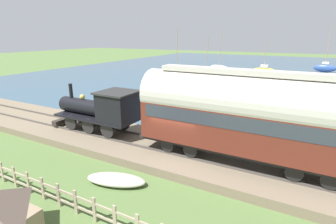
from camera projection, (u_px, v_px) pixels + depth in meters
ground_plane at (179, 159)px, 14.47m from camera, size 200.00×200.00×0.00m
harbor_water at (277, 71)px, 50.79m from camera, size 80.00×80.00×0.01m
rail_embankment at (181, 154)px, 14.66m from camera, size 4.97×56.00×0.57m
steam_locomotive at (103, 108)px, 16.68m from camera, size 2.19×6.27×2.90m
passenger_coach at (245, 114)px, 12.36m from camera, size 2.50×10.73×4.54m
sailboat_white at (219, 67)px, 52.92m from camera, size 3.21×4.81×7.18m
sailboat_green at (177, 78)px, 38.73m from camera, size 2.98×5.66×7.53m
sailboat_yellow at (264, 71)px, 45.39m from camera, size 1.98×4.18×5.95m
sailboat_blue at (325, 68)px, 48.73m from camera, size 1.41×3.87×8.50m
sailboat_gray at (207, 73)px, 44.37m from camera, size 2.02×5.16×6.32m
rowboat_near_shore at (84, 109)px, 23.62m from camera, size 1.89×3.11×0.33m
beached_dinghy at (116, 180)px, 12.02m from camera, size 1.88×3.00×0.44m
picket_fence at (104, 213)px, 9.29m from camera, size 0.06×20.14×1.01m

